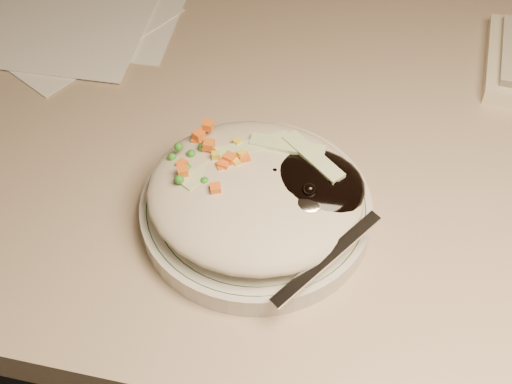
# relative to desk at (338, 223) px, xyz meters

# --- Properties ---
(desk) EXTENTS (1.40, 0.70, 0.74)m
(desk) POSITION_rel_desk_xyz_m (0.00, 0.00, 0.00)
(desk) COLOR tan
(desk) RESTS_ON ground
(plate) EXTENTS (0.21, 0.21, 0.02)m
(plate) POSITION_rel_desk_xyz_m (-0.07, -0.17, 0.21)
(plate) COLOR silver
(plate) RESTS_ON desk
(plate_rim) EXTENTS (0.20, 0.20, 0.00)m
(plate_rim) POSITION_rel_desk_xyz_m (-0.07, -0.17, 0.22)
(plate_rim) COLOR #144723
(plate_rim) RESTS_ON plate
(meal) EXTENTS (0.21, 0.19, 0.05)m
(meal) POSITION_rel_desk_xyz_m (-0.06, -0.17, 0.24)
(meal) COLOR beige
(meal) RESTS_ON plate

